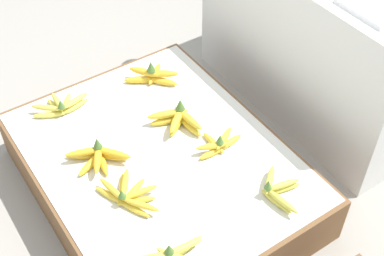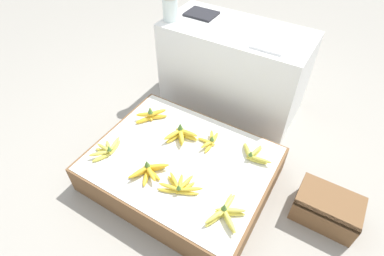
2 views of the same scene
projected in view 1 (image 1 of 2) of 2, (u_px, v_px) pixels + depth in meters
name	position (u px, v px, depth m)	size (l,w,h in m)	color
ground_plane	(161.00, 191.00, 2.22)	(10.00, 10.00, 0.00)	gray
display_platform	(160.00, 174.00, 2.14)	(1.15, 0.90, 0.22)	brown
back_vendor_table	(325.00, 38.00, 2.39)	(1.13, 0.55, 0.71)	white
banana_bunch_front_left	(61.00, 106.00, 2.22)	(0.13, 0.25, 0.09)	#DBCC4C
banana_bunch_front_midleft	(98.00, 156.00, 2.02)	(0.19, 0.22, 0.10)	gold
banana_bunch_front_midright	(128.00, 195.00, 1.90)	(0.25, 0.19, 0.09)	gold
banana_bunch_middle_left	(153.00, 75.00, 2.35)	(0.20, 0.22, 0.11)	gold
banana_bunch_middle_midleft	(178.00, 119.00, 2.15)	(0.20, 0.18, 0.12)	gold
banana_bunch_middle_midright	(219.00, 144.00, 2.07)	(0.13, 0.21, 0.09)	gold
banana_bunch_middle_right	(277.00, 189.00, 1.91)	(0.23, 0.16, 0.09)	gold
foam_tray_white	(378.00, 5.00, 1.91)	(0.22, 0.22, 0.02)	white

